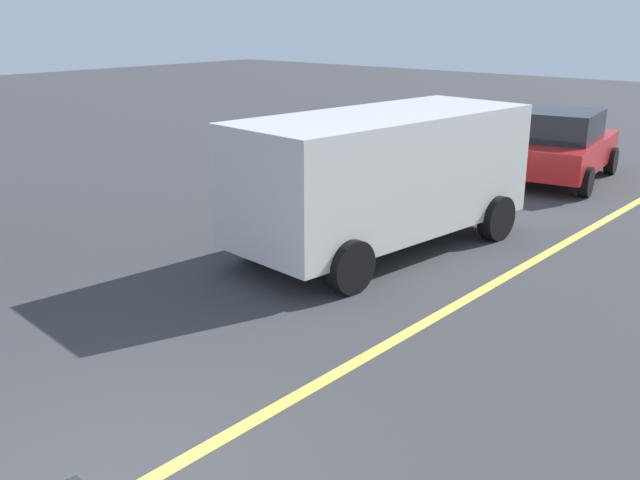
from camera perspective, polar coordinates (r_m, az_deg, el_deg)
lane_marking_centre at (r=7.86m, az=1.65°, el=-10.33°), size 28.00×0.16×0.01m
white_van at (r=11.50m, az=5.11°, el=5.38°), size 5.37×2.68×2.20m
car_red_approaching at (r=17.31m, az=18.30°, el=7.12°), size 4.13×2.60×1.60m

